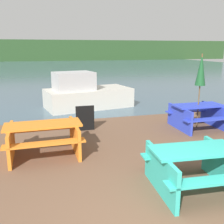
{
  "coord_description": "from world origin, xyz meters",
  "views": [
    {
      "loc": [
        -1.37,
        -2.45,
        2.43
      ],
      "look_at": [
        0.33,
        3.78,
        0.85
      ],
      "focal_mm": 42.0,
      "sensor_mm": 36.0,
      "label": 1
    }
  ],
  "objects_px": {
    "picnic_table_orange": "(44,136)",
    "umbrella_darkgreen": "(201,70)",
    "signboard": "(85,118)",
    "boat": "(85,94)",
    "picnic_table_teal": "(194,165)",
    "picnic_table_blue": "(198,114)"
  },
  "relations": [
    {
      "from": "picnic_table_blue",
      "to": "umbrella_darkgreen",
      "type": "height_order",
      "value": "umbrella_darkgreen"
    },
    {
      "from": "picnic_table_blue",
      "to": "signboard",
      "type": "relative_size",
      "value": 2.02
    },
    {
      "from": "picnic_table_teal",
      "to": "picnic_table_blue",
      "type": "xyz_separation_m",
      "value": [
        2.15,
        3.2,
        -0.01
      ]
    },
    {
      "from": "umbrella_darkgreen",
      "to": "boat",
      "type": "xyz_separation_m",
      "value": [
        -2.86,
        3.8,
        -1.23
      ]
    },
    {
      "from": "picnic_table_teal",
      "to": "signboard",
      "type": "xyz_separation_m",
      "value": [
        -1.26,
        3.89,
        -0.07
      ]
    },
    {
      "from": "picnic_table_blue",
      "to": "umbrella_darkgreen",
      "type": "bearing_deg",
      "value": 0.0
    },
    {
      "from": "umbrella_darkgreen",
      "to": "picnic_table_teal",
      "type": "bearing_deg",
      "value": -123.89
    },
    {
      "from": "picnic_table_teal",
      "to": "signboard",
      "type": "bearing_deg",
      "value": 107.92
    },
    {
      "from": "picnic_table_blue",
      "to": "boat",
      "type": "bearing_deg",
      "value": 126.95
    },
    {
      "from": "picnic_table_orange",
      "to": "umbrella_darkgreen",
      "type": "distance_m",
      "value": 4.91
    },
    {
      "from": "picnic_table_teal",
      "to": "picnic_table_orange",
      "type": "xyz_separation_m",
      "value": [
        -2.49,
        2.29,
        0.01
      ]
    },
    {
      "from": "boat",
      "to": "signboard",
      "type": "distance_m",
      "value": 3.17
    },
    {
      "from": "signboard",
      "to": "umbrella_darkgreen",
      "type": "bearing_deg",
      "value": -11.45
    },
    {
      "from": "umbrella_darkgreen",
      "to": "boat",
      "type": "relative_size",
      "value": 0.61
    },
    {
      "from": "picnic_table_teal",
      "to": "signboard",
      "type": "distance_m",
      "value": 4.08
    },
    {
      "from": "picnic_table_teal",
      "to": "boat",
      "type": "bearing_deg",
      "value": 95.82
    },
    {
      "from": "picnic_table_blue",
      "to": "umbrella_darkgreen",
      "type": "relative_size",
      "value": 0.66
    },
    {
      "from": "boat",
      "to": "signboard",
      "type": "height_order",
      "value": "boat"
    },
    {
      "from": "picnic_table_orange",
      "to": "picnic_table_blue",
      "type": "bearing_deg",
      "value": 11.05
    },
    {
      "from": "umbrella_darkgreen",
      "to": "signboard",
      "type": "xyz_separation_m",
      "value": [
        -3.4,
        0.69,
        -1.41
      ]
    },
    {
      "from": "picnic_table_orange",
      "to": "signboard",
      "type": "relative_size",
      "value": 2.34
    },
    {
      "from": "picnic_table_blue",
      "to": "picnic_table_orange",
      "type": "bearing_deg",
      "value": -168.95
    }
  ]
}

